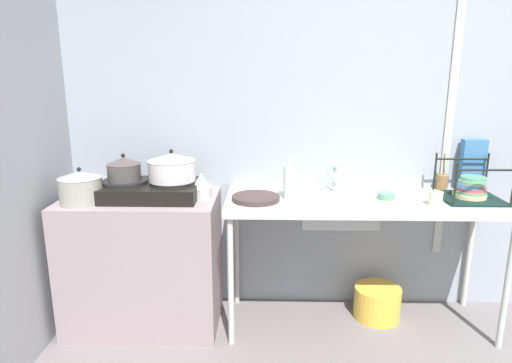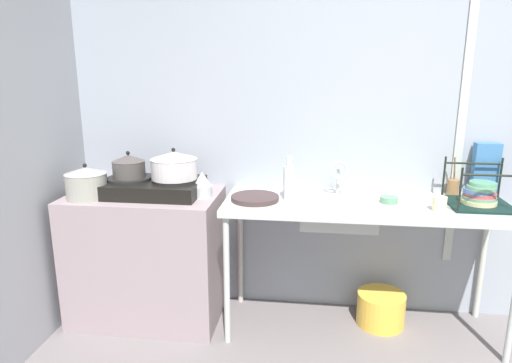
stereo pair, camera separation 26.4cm
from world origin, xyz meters
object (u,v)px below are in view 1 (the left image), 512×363
(stove, at_px, (149,189))
(cup_by_rack, at_px, (436,198))
(cereal_box, at_px, (472,165))
(percolator, at_px, (202,186))
(bottle_by_sink, at_px, (289,181))
(utensil_jar, at_px, (442,182))
(pot_beside_stove, at_px, (81,187))
(sink_basin, at_px, (337,211))
(small_bowl_on_drainboard, at_px, (386,196))
(dish_rack, at_px, (470,190))
(pot_on_left_burner, at_px, (124,169))
(frying_pan, at_px, (256,198))
(faucet, at_px, (336,171))
(pot_on_right_burner, at_px, (172,167))
(bucket_on_floor, at_px, (377,302))

(stove, bearing_deg, cup_by_rack, -4.10)
(cereal_box, bearing_deg, percolator, -171.73)
(bottle_by_sink, distance_m, utensil_jar, 1.02)
(pot_beside_stove, relative_size, sink_basin, 0.56)
(small_bowl_on_drainboard, bearing_deg, stove, -179.87)
(dish_rack, xyz_separation_m, bottle_by_sink, (-1.07, -0.02, 0.05))
(pot_on_left_burner, relative_size, utensil_jar, 0.83)
(frying_pan, xyz_separation_m, cup_by_rack, (1.02, -0.07, 0.03))
(pot_on_left_burner, height_order, utensil_jar, pot_on_left_burner)
(cup_by_rack, height_order, small_bowl_on_drainboard, cup_by_rack)
(pot_beside_stove, height_order, sink_basin, pot_beside_stove)
(sink_basin, bearing_deg, cereal_box, 15.63)
(pot_beside_stove, relative_size, cup_by_rack, 3.05)
(small_bowl_on_drainboard, relative_size, bottle_by_sink, 0.39)
(pot_beside_stove, distance_m, dish_rack, 2.27)
(pot_on_left_burner, bearing_deg, faucet, 5.55)
(pot_on_right_burner, bearing_deg, bucket_on_floor, 3.27)
(faucet, bearing_deg, cup_by_rack, -24.53)
(stove, xyz_separation_m, faucet, (1.13, 0.12, 0.09))
(pot_beside_stove, distance_m, cup_by_rack, 2.02)
(stove, relative_size, dish_rack, 1.77)
(bucket_on_floor, bearing_deg, pot_beside_stove, -173.53)
(stove, bearing_deg, frying_pan, -4.21)
(sink_basin, xyz_separation_m, faucet, (0.00, 0.14, 0.21))
(pot_beside_stove, distance_m, utensil_jar, 2.21)
(bottle_by_sink, height_order, utensil_jar, bottle_by_sink)
(pot_on_right_burner, bearing_deg, cup_by_rack, -4.48)
(bottle_by_sink, bearing_deg, frying_pan, -167.88)
(sink_basin, bearing_deg, faucet, 89.04)
(stove, height_order, pot_on_right_burner, pot_on_right_burner)
(sink_basin, bearing_deg, pot_beside_stove, -175.73)
(frying_pan, bearing_deg, cup_by_rack, -4.03)
(stove, height_order, utensil_jar, utensil_jar)
(bottle_by_sink, bearing_deg, bucket_on_floor, 7.57)
(dish_rack, bearing_deg, faucet, 171.91)
(small_bowl_on_drainboard, bearing_deg, frying_pan, -176.26)
(pot_on_left_burner, height_order, cup_by_rack, pot_on_left_burner)
(sink_basin, distance_m, bucket_on_floor, 0.72)
(bucket_on_floor, bearing_deg, sink_basin, -163.02)
(percolator, xyz_separation_m, cereal_box, (1.68, 0.24, 0.09))
(percolator, relative_size, frying_pan, 0.56)
(pot_beside_stove, height_order, cereal_box, cereal_box)
(percolator, xyz_separation_m, cup_by_rack, (1.34, -0.10, -0.04))
(small_bowl_on_drainboard, bearing_deg, cereal_box, 20.78)
(cup_by_rack, relative_size, cereal_box, 0.25)
(frying_pan, bearing_deg, cereal_box, 11.36)
(utensil_jar, relative_size, bucket_on_floor, 0.81)
(small_bowl_on_drainboard, bearing_deg, cup_by_rack, -26.40)
(pot_beside_stove, distance_m, frying_pan, 1.01)
(stove, distance_m, cup_by_rack, 1.66)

